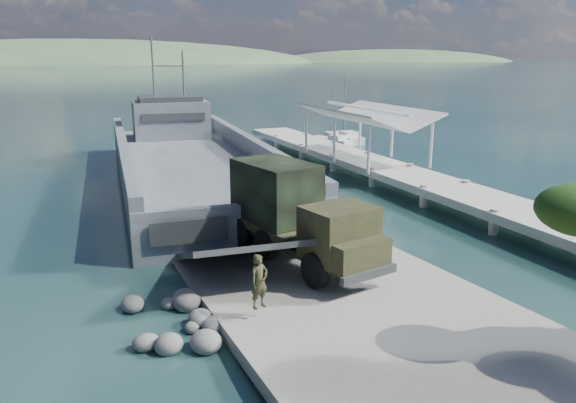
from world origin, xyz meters
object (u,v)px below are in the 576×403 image
object	(u,v)px
pier	(372,157)
sailboat_near	(331,141)
military_truck	(295,213)
landing_craft	(190,171)
soldier	(259,292)
sailboat_far	(345,138)

from	to	relation	value
pier	sailboat_near	distance (m)	16.21
military_truck	sailboat_near	bearing A→B (deg)	48.63
pier	military_truck	world-z (taller)	pier
military_truck	sailboat_near	xyz separation A→B (m)	(17.82, 30.44, -2.18)
landing_craft	pier	bearing A→B (deg)	-8.66
landing_craft	soldier	world-z (taller)	landing_craft
military_truck	soldier	bearing A→B (deg)	-136.71
soldier	sailboat_near	bearing A→B (deg)	39.86
pier	soldier	xyz separation A→B (m)	(-16.64, -19.87, -0.16)
pier	sailboat_far	bearing A→B (deg)	67.52
landing_craft	sailboat_far	size ratio (longest dim) A/B	5.34
landing_craft	soldier	size ratio (longest dim) A/B	20.69
landing_craft	sailboat_near	xyz separation A→B (m)	(18.00, 12.09, -0.60)
sailboat_near	landing_craft	bearing A→B (deg)	-165.38
pier	sailboat_far	xyz separation A→B (m)	(6.81, 16.47, -1.21)
sailboat_near	sailboat_far	distance (m)	2.34
pier	landing_craft	world-z (taller)	landing_craft
sailboat_near	sailboat_far	world-z (taller)	sailboat_far
pier	soldier	distance (m)	25.92
pier	military_truck	distance (m)	19.93
pier	landing_craft	xyz separation A→B (m)	(-13.30, 3.38, -0.67)
landing_craft	soldier	xyz separation A→B (m)	(-3.34, -23.25, 0.51)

